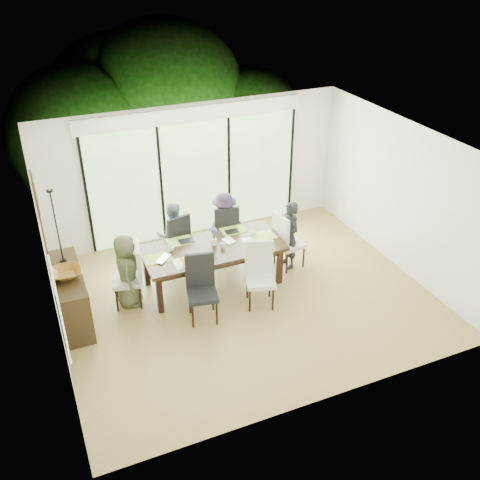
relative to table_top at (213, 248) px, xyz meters
name	(u,v)px	position (x,y,z in m)	size (l,w,h in m)	color
floor	(246,298)	(0.35, -0.62, -0.72)	(6.00, 5.00, 0.01)	olive
ceiling	(247,146)	(0.35, -0.62, 1.99)	(6.00, 5.00, 0.01)	white
wall_back	(195,171)	(0.35, 1.89, 0.63)	(6.00, 0.02, 2.70)	white
wall_front	(330,321)	(0.35, -3.13, 0.63)	(6.00, 0.02, 2.70)	white
wall_left	(48,269)	(-2.66, -0.62, 0.63)	(0.02, 5.00, 2.70)	white
wall_right	(402,196)	(3.36, -0.62, 0.63)	(0.02, 5.00, 2.70)	beige
glass_doors	(196,179)	(0.35, 1.85, 0.48)	(4.20, 0.02, 2.30)	#598C3F
blinds_header	(193,114)	(0.35, 1.84, 1.78)	(4.40, 0.06, 0.28)	white
mullion_a	(87,197)	(-1.75, 1.84, 0.48)	(0.05, 0.04, 2.30)	black
mullion_b	(161,185)	(-0.35, 1.84, 0.48)	(0.05, 0.04, 2.30)	black
mullion_c	(229,174)	(1.05, 1.84, 0.48)	(0.05, 0.04, 2.30)	black
mullion_d	(291,163)	(2.45, 1.84, 0.48)	(0.05, 0.04, 2.30)	black
side_window	(59,308)	(-2.62, -1.82, 0.78)	(0.02, 0.90, 1.00)	#8CAD7F
deck	(184,215)	(0.35, 2.78, -0.77)	(6.00, 1.80, 0.10)	brown
rail_top	(172,177)	(0.35, 3.58, -0.17)	(6.00, 0.08, 0.06)	brown
foliage_left	(79,136)	(-1.45, 4.58, 0.72)	(3.20, 3.20, 3.20)	#14380F
foliage_mid	(166,103)	(0.75, 5.18, 1.08)	(4.00, 4.00, 4.00)	#14380F
foliage_right	(247,125)	(2.55, 4.38, 0.54)	(2.80, 2.80, 2.80)	#14380F
foliage_far	(119,107)	(-0.25, 5.88, 0.90)	(3.60, 3.60, 3.60)	#14380F
table_top	(213,248)	(0.00, 0.00, 0.00)	(2.40, 1.10, 0.06)	black
table_apron	(213,253)	(0.00, 0.00, -0.09)	(2.20, 0.90, 0.10)	black
table_leg_fl	(160,294)	(-1.08, -0.43, -0.37)	(0.09, 0.09, 0.69)	black
table_leg_fr	(280,266)	(1.08, -0.43, -0.37)	(0.09, 0.09, 0.69)	black
table_leg_bl	(146,268)	(-1.08, 0.43, -0.37)	(0.09, 0.09, 0.69)	black
table_leg_br	(259,243)	(1.08, 0.43, -0.37)	(0.09, 0.09, 0.69)	black
chair_left_end	(127,276)	(-1.50, 0.00, -0.17)	(0.46, 0.46, 1.10)	beige
chair_right_end	(290,240)	(1.50, 0.00, -0.17)	(0.46, 0.46, 1.10)	silver
chair_far_left	(173,239)	(-0.45, 0.85, -0.17)	(0.46, 0.46, 1.10)	black
chair_far_right	(224,229)	(0.55, 0.85, -0.17)	(0.46, 0.46, 1.10)	black
chair_near_left	(202,290)	(-0.50, -0.87, -0.17)	(0.46, 0.46, 1.10)	black
chair_near_right	(260,276)	(0.50, -0.87, -0.17)	(0.46, 0.46, 1.10)	silver
person_left_end	(127,271)	(-1.48, 0.00, -0.07)	(0.60, 0.38, 1.29)	#4A5337
person_right_end	(289,235)	(1.48, 0.00, -0.07)	(0.60, 0.38, 1.29)	black
person_far_left	(173,235)	(-0.45, 0.83, -0.07)	(0.60, 0.38, 1.29)	slate
person_far_right	(225,225)	(0.55, 0.83, -0.07)	(0.60, 0.38, 1.29)	#292030
placemat_left	(158,258)	(-0.95, 0.00, 0.03)	(0.44, 0.32, 0.01)	#8DA53B
placemat_right	(263,236)	(0.95, 0.00, 0.03)	(0.44, 0.32, 0.01)	#85C345
placemat_far_l	(180,241)	(-0.45, 0.40, 0.03)	(0.44, 0.32, 0.01)	#82B641
placemat_far_r	(233,230)	(0.55, 0.40, 0.03)	(0.44, 0.32, 0.01)	#71A73B
placemat_paper	(187,262)	(-0.55, -0.30, 0.03)	(0.44, 0.32, 0.01)	white
tablet_far_l	(186,241)	(-0.35, 0.35, 0.04)	(0.26, 0.18, 0.01)	black
tablet_far_r	(232,231)	(0.50, 0.35, 0.04)	(0.24, 0.17, 0.01)	black
papers	(251,240)	(0.70, -0.05, 0.03)	(0.30, 0.22, 0.00)	white
platter_base	(187,261)	(-0.55, -0.30, 0.05)	(0.26, 0.26, 0.02)	white
platter_snacks	(187,260)	(-0.55, -0.30, 0.07)	(0.20, 0.20, 0.01)	orange
vase	(214,242)	(0.05, 0.05, 0.09)	(0.08, 0.08, 0.12)	silver
hyacinth_stems	(214,236)	(0.05, 0.05, 0.21)	(0.04, 0.04, 0.16)	#337226
hyacinth_blooms	(214,231)	(0.05, 0.05, 0.31)	(0.11, 0.11, 0.11)	#4750B2
laptop	(166,259)	(-0.85, -0.10, 0.04)	(0.33, 0.21, 0.03)	silver
cup_a	(170,248)	(-0.70, 0.15, 0.08)	(0.12, 0.12, 0.10)	white
cup_b	(223,245)	(0.15, -0.10, 0.08)	(0.10, 0.10, 0.09)	white
cup_c	(253,233)	(0.80, 0.10, 0.08)	(0.12, 0.12, 0.10)	white
book	(225,242)	(0.25, 0.05, 0.04)	(0.16, 0.22, 0.02)	white
sideboard	(71,296)	(-2.41, -0.04, -0.28)	(0.44, 1.55, 0.87)	black
bowl	(67,273)	(-2.41, -0.14, 0.21)	(0.46, 0.46, 0.11)	brown
candlestick_base	(63,260)	(-2.41, 0.31, 0.17)	(0.10, 0.10, 0.04)	black
candlestick_shaft	(57,227)	(-2.41, 0.31, 0.78)	(0.02, 0.02, 1.21)	black
candlestick_pan	(50,191)	(-2.41, 0.31, 1.38)	(0.10, 0.10, 0.03)	black
candle	(49,187)	(-2.41, 0.31, 1.44)	(0.03, 0.03, 0.10)	silver
tapestry	(43,234)	(-2.62, -0.22, 0.98)	(0.02, 1.00, 1.50)	brown
art_frame	(35,194)	(-2.62, 1.08, 1.03)	(0.03, 0.55, 0.65)	black
art_canvas	(36,194)	(-2.60, 1.08, 1.03)	(0.01, 0.45, 0.55)	#184B4E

